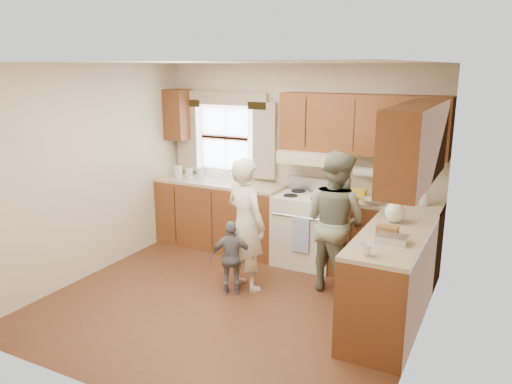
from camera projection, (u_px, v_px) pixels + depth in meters
The scene contains 6 objects.
room at pixel (229, 190), 5.04m from camera, with size 3.80×3.80×3.80m.
kitchen_fixtures at pixel (322, 210), 5.80m from camera, with size 3.80×2.25×2.15m.
stove at pixel (307, 228), 6.34m from camera, with size 0.76×0.67×1.07m.
woman_left at pixel (246, 225), 5.54m from camera, with size 0.55×0.36×1.51m, color silver.
woman_right at pixel (335, 222), 5.51m from camera, with size 0.77×0.60×1.59m, color #284230.
child at pixel (232, 258), 5.47m from camera, with size 0.49×0.21×0.84m, color slate.
Camera 1 is at (2.48, -4.23, 2.47)m, focal length 35.00 mm.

